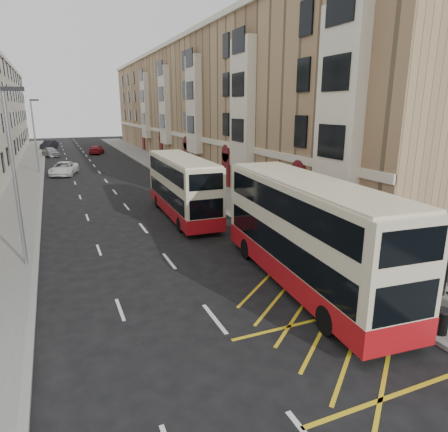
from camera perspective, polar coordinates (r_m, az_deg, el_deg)
name	(u,v)px	position (r m, az deg, el deg)	size (l,w,h in m)	color
ground	(270,389)	(11.72, 6.56, -23.33)	(200.00, 200.00, 0.00)	black
pavement_right	(193,181)	(40.60, -4.50, 4.99)	(4.00, 120.00, 0.15)	slate
pavement_left	(23,194)	(38.66, -26.83, 2.86)	(3.00, 120.00, 0.15)	slate
kerb_right	(174,183)	(40.02, -7.22, 4.77)	(0.25, 120.00, 0.15)	gray
kerb_left	(41,192)	(38.58, -24.62, 3.10)	(0.25, 120.00, 0.15)	gray
road_markings	(95,167)	(53.59, -17.96, 6.73)	(10.00, 110.00, 0.01)	silver
terrace_right	(203,105)	(56.74, -3.01, 15.49)	(10.75, 79.00, 15.25)	tan
guard_railing	(329,255)	(18.63, 14.76, -5.46)	(0.06, 6.56, 1.01)	red
street_lamp_near	(15,169)	(20.12, -27.74, 5.95)	(0.93, 0.18, 8.00)	gray
street_lamp_far	(35,132)	(49.98, -25.43, 10.80)	(0.93, 0.18, 8.00)	gray
double_decker_front	(306,233)	(16.70, 11.68, -2.45)	(3.55, 11.51, 4.52)	beige
double_decker_rear	(182,187)	(27.13, -6.00, 4.14)	(2.72, 10.37, 4.11)	beige
litter_bin	(441,321)	(15.15, 28.57, -13.01)	(0.51, 0.51, 0.85)	black
pedestrian_near	(421,282)	(16.75, 26.31, -8.42)	(0.63, 0.41, 1.72)	black
pedestrian_far	(363,250)	(19.61, 19.22, -4.61)	(0.89, 0.37, 1.52)	black
white_van	(64,169)	(47.98, -21.91, 6.31)	(2.38, 5.16, 1.43)	silver
car_silver	(51,152)	(66.87, -23.54, 8.40)	(1.74, 4.31, 1.47)	#96999D
car_dark	(49,145)	(79.68, -23.69, 9.32)	(1.62, 4.66, 1.53)	black
car_red	(97,150)	(68.50, -17.75, 9.01)	(1.83, 4.50, 1.31)	#AB1A28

